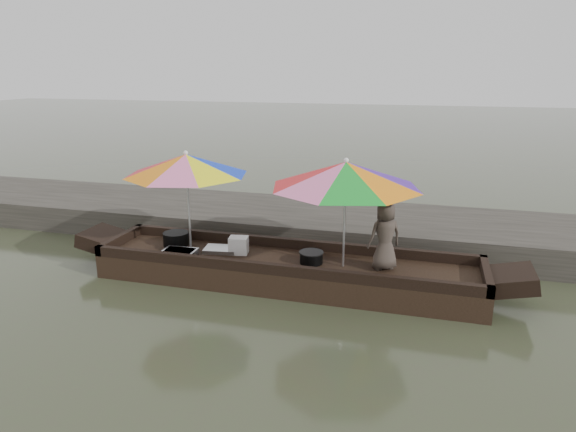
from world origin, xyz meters
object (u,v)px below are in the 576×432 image
(tray_scallop, at_px, (221,249))
(vendor, at_px, (385,236))
(boat_hull, at_px, (286,271))
(tray_crayfish, at_px, (179,253))
(supply_bag, at_px, (239,245))
(cooking_pot, at_px, (176,239))
(umbrella_stern, at_px, (345,214))
(charcoal_grill, at_px, (311,258))
(umbrella_bow, at_px, (188,202))

(tray_scallop, xyz_separation_m, vendor, (2.47, -0.04, 0.46))
(tray_scallop, bearing_deg, boat_hull, -5.56)
(tray_crayfish, xyz_separation_m, supply_bag, (0.82, 0.34, 0.09))
(cooking_pot, relative_size, tray_scallop, 0.81)
(tray_scallop, bearing_deg, supply_bag, -2.36)
(vendor, bearing_deg, umbrella_stern, -25.34)
(supply_bag, bearing_deg, vendor, -0.82)
(cooking_pot, height_order, tray_crayfish, cooking_pot)
(tray_scallop, height_order, umbrella_stern, umbrella_stern)
(charcoal_grill, height_order, vendor, vendor)
(boat_hull, bearing_deg, cooking_pot, 174.66)
(tray_crayfish, height_order, vendor, vendor)
(charcoal_grill, height_order, supply_bag, supply_bag)
(boat_hull, height_order, charcoal_grill, charcoal_grill)
(boat_hull, height_order, tray_crayfish, tray_crayfish)
(boat_hull, xyz_separation_m, tray_scallop, (-1.07, 0.10, 0.21))
(umbrella_stern, bearing_deg, cooking_pot, 176.31)
(charcoal_grill, bearing_deg, tray_scallop, 175.83)
(umbrella_bow, bearing_deg, charcoal_grill, -0.04)
(tray_crayfish, relative_size, umbrella_stern, 0.24)
(charcoal_grill, height_order, umbrella_stern, umbrella_stern)
(tray_crayfish, height_order, charcoal_grill, charcoal_grill)
(cooking_pot, bearing_deg, supply_bag, -4.31)
(vendor, bearing_deg, charcoal_grill, -28.06)
(tray_scallop, bearing_deg, vendor, -1.01)
(boat_hull, height_order, cooking_pot, cooking_pot)
(tray_scallop, xyz_separation_m, umbrella_bow, (-0.45, -0.10, 0.74))
(tray_scallop, bearing_deg, umbrella_stern, -3.13)
(cooking_pot, relative_size, charcoal_grill, 1.21)
(supply_bag, height_order, umbrella_bow, umbrella_bow)
(tray_crayfish, distance_m, vendor, 3.04)
(tray_scallop, relative_size, umbrella_bow, 0.27)
(boat_hull, xyz_separation_m, umbrella_bow, (-1.53, 0.00, 0.95))
(vendor, relative_size, umbrella_stern, 0.46)
(boat_hull, height_order, tray_scallop, tray_scallop)
(charcoal_grill, relative_size, umbrella_stern, 0.16)
(umbrella_stern, bearing_deg, tray_crayfish, -174.18)
(cooking_pot, relative_size, umbrella_stern, 0.19)
(umbrella_stern, bearing_deg, vendor, 6.21)
(tray_scallop, height_order, umbrella_bow, umbrella_bow)
(vendor, bearing_deg, tray_scallop, -32.56)
(cooking_pot, height_order, tray_scallop, cooking_pot)
(boat_hull, height_order, vendor, vendor)
(charcoal_grill, xyz_separation_m, vendor, (1.02, 0.06, 0.41))
(tray_crayfish, distance_m, supply_bag, 0.89)
(charcoal_grill, xyz_separation_m, umbrella_stern, (0.46, 0.00, 0.70))
(supply_bag, bearing_deg, boat_hull, -6.79)
(supply_bag, bearing_deg, cooking_pot, 175.69)
(umbrella_bow, distance_m, umbrella_stern, 2.37)
(boat_hull, bearing_deg, charcoal_grill, -0.19)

